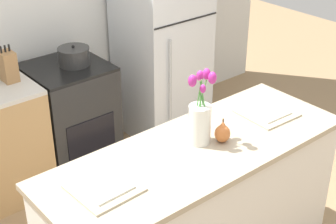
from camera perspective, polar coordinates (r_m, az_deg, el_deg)
kitchen_island at (r=3.07m, az=3.04°, el=-11.59°), size 1.80×0.66×0.96m
stove_range at (r=4.24m, az=-10.69°, el=-0.48°), size 0.60×0.61×0.89m
refrigerator at (r=4.53m, az=-0.72°, el=8.43°), size 0.68×0.67×1.82m
flower_vase at (r=2.77m, az=3.56°, el=-0.63°), size 0.15×0.15×0.43m
pear_figurine at (r=2.84m, az=6.06°, el=-2.29°), size 0.09×0.09×0.14m
plate_setting_left at (r=2.50m, az=-7.08°, el=-8.27°), size 0.31×0.31×0.02m
plate_setting_right at (r=3.18m, az=10.90°, el=-0.04°), size 0.31×0.31×0.02m
cooking_pot at (r=4.03m, az=-10.39°, el=6.09°), size 0.24×0.24×0.16m
knife_block at (r=3.85m, az=-17.33°, el=4.86°), size 0.10×0.14×0.27m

